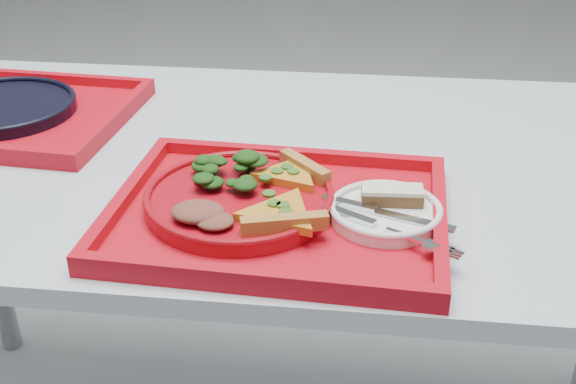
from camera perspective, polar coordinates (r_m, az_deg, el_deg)
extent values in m
cube|color=silver|center=(1.19, -2.18, 2.49)|extent=(1.60, 0.80, 0.03)
cube|color=#B30916|center=(0.99, -0.78, -1.93)|extent=(0.47, 0.37, 0.01)
cube|color=#B30916|center=(1.40, -21.58, 5.62)|extent=(0.47, 0.38, 0.01)
cylinder|color=#9B0A14|center=(1.00, -3.85, -0.71)|extent=(0.26, 0.26, 0.02)
cylinder|color=white|center=(0.98, 7.70, -1.77)|extent=(0.15, 0.15, 0.01)
cylinder|color=black|center=(1.40, -21.68, 6.15)|extent=(0.26, 0.26, 0.02)
ellipsoid|color=black|center=(1.02, -5.00, 1.92)|extent=(0.09, 0.08, 0.04)
ellipsoid|color=brown|center=(0.94, -7.12, -1.57)|extent=(0.07, 0.06, 0.02)
cube|color=#53371B|center=(0.99, 8.23, -0.38)|extent=(0.08, 0.04, 0.02)
cube|color=beige|center=(0.98, 8.27, 0.21)|extent=(0.08, 0.04, 0.01)
cube|color=silver|center=(0.96, 7.79, -1.63)|extent=(0.18, 0.08, 0.01)
cube|color=silver|center=(0.93, 7.67, -2.82)|extent=(0.17, 0.11, 0.01)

